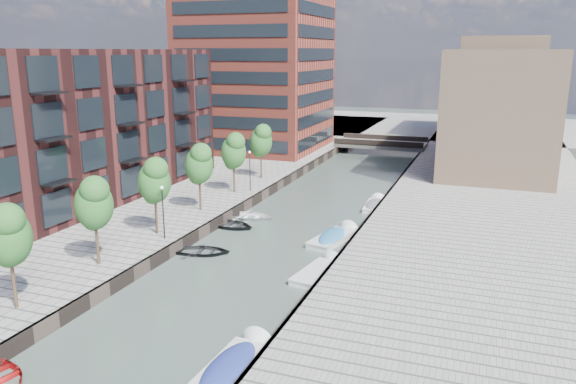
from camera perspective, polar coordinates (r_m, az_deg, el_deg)
The scene contains 27 objects.
water at distance 55.03m, azimuth 3.03°, elevation -1.52°, with size 300.00×300.00×0.00m, color #38473F.
quay_left at distance 73.67m, azimuth -24.79°, elevation 1.60°, with size 60.00×140.00×1.00m, color gray.
quay_right at distance 52.66m, azimuth 19.93°, elevation -2.53°, with size 20.00×140.00×1.00m, color gray.
quay_wall_left at distance 56.93m, azimuth -2.83°, elevation -0.47°, with size 0.25×140.00×1.00m, color #332823.
quay_wall_right at distance 53.50m, azimuth 9.29°, elevation -1.60°, with size 0.25×140.00×1.00m, color #332823.
far_closure at distance 112.67m, azimuth 12.18°, elevation 6.50°, with size 80.00×40.00×1.00m, color gray.
apartment_block at distance 54.43m, azimuth -20.90°, elevation 6.00°, with size 8.00×38.00×14.00m, color black.
tower at distance 82.38m, azimuth -3.18°, elevation 14.92°, with size 18.00×18.00×30.00m, color maroon.
tan_block_near at distance 73.00m, azimuth 20.67°, elevation 7.86°, with size 12.00×25.00×14.00m, color tan.
tan_block_far at distance 98.85m, azimuth 20.74°, elevation 9.85°, with size 12.00×20.00×16.00m, color tan.
bridge at distance 85.19m, azimuth 9.46°, elevation 4.86°, with size 13.00×6.00×1.30m.
tree_1 at distance 33.73m, azimuth -26.61°, elevation -3.81°, with size 2.50×2.50×5.95m.
tree_2 at distance 38.60m, azimuth -19.14°, elevation -0.94°, with size 2.50×2.50×5.95m.
tree_3 at distance 44.05m, azimuth -13.45°, elevation 1.26°, with size 2.50×2.50×5.95m.
tree_4 at distance 49.89m, azimuth -9.04°, elevation 2.95°, with size 2.50×2.50×5.95m.
tree_5 at distance 55.99m, azimuth -5.56°, elevation 4.27°, with size 2.50×2.50×5.95m.
tree_6 at distance 62.29m, azimuth -2.77°, elevation 5.32°, with size 2.50×2.50×5.95m.
lamp_1 at distance 42.97m, azimuth -12.59°, elevation -1.48°, with size 0.24×0.24×4.12m.
lamp_2 at distance 56.68m, azimuth -3.90°, elevation 2.58°, with size 0.24×0.24×4.12m.
sloop_1 at distance 43.01m, azimuth -8.62°, elevation -6.20°, with size 2.97×4.16×0.86m, color black.
sloop_3 at distance 51.22m, azimuth -3.97°, elevation -2.73°, with size 3.32×4.65×0.96m, color white.
sloop_4 at distance 48.98m, azimuth -5.89°, elevation -3.57°, with size 3.21×4.49×0.93m, color black.
motorboat_0 at distance 28.15m, azimuth -5.49°, elevation -17.16°, with size 2.22×5.83×1.92m.
motorboat_2 at distance 39.04m, azimuth 3.30°, elevation -8.06°, with size 2.51×5.29×1.69m.
motorboat_3 at distance 45.58m, azimuth 4.78°, elevation -4.60°, with size 3.05×5.91×1.88m.
motorboat_4 at distance 55.57m, azimuth 8.83°, elevation -1.31°, with size 1.94×4.94×1.62m.
car at distance 70.38m, azimuth 15.85°, elevation 2.87°, with size 1.75×4.35×1.48m, color #BBBDC0.
Camera 1 is at (15.53, -10.68, 14.82)m, focal length 35.00 mm.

